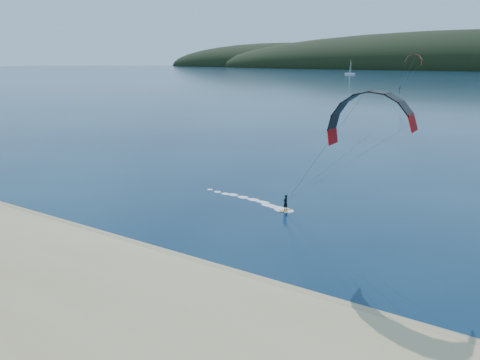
% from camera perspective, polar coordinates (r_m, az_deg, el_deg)
% --- Properties ---
extents(ground, '(1800.00, 1800.00, 0.00)m').
position_cam_1_polar(ground, '(29.44, -15.81, -13.08)').
color(ground, '#071B33').
rests_on(ground, ground).
extents(wet_sand, '(220.00, 2.50, 0.10)m').
position_cam_1_polar(wet_sand, '(32.22, -9.88, -10.00)').
color(wet_sand, '#917D54').
rests_on(wet_sand, ground).
extents(kitesurfer_near, '(22.60, 7.46, 12.24)m').
position_cam_1_polar(kitesurfer_near, '(32.87, 15.54, 5.25)').
color(kitesurfer_near, '#BF7916').
rests_on(kitesurfer_near, ground).
extents(kitesurfer_far, '(10.00, 6.68, 15.03)m').
position_cam_1_polar(kitesurfer_far, '(213.67, 21.58, 13.99)').
color(kitesurfer_far, '#BF7916').
rests_on(kitesurfer_far, ground).
extents(sailboat, '(9.65, 6.00, 13.43)m').
position_cam_1_polar(sailboat, '(440.05, 14.11, 13.30)').
color(sailboat, white).
rests_on(sailboat, ground).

